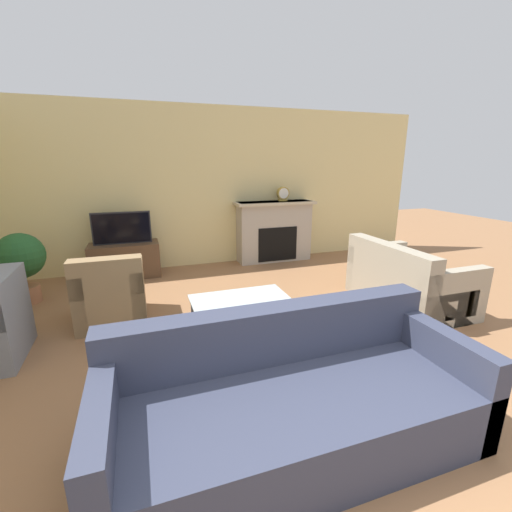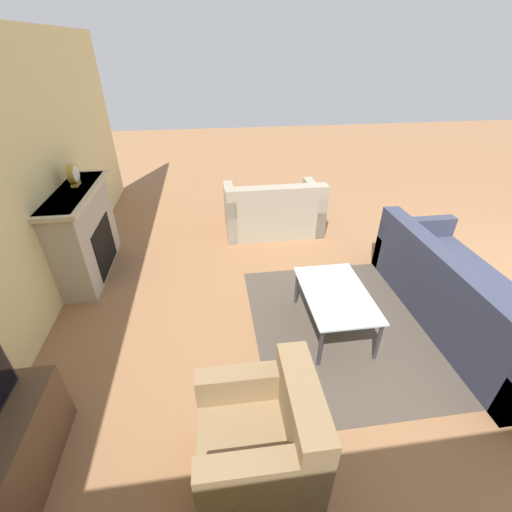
% 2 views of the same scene
% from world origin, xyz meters
% --- Properties ---
extents(wall_back, '(8.84, 0.06, 2.70)m').
position_xyz_m(wall_back, '(0.00, 5.21, 1.35)').
color(wall_back, beige).
rests_on(wall_back, ground_plane).
extents(area_rug, '(2.18, 1.82, 0.00)m').
position_xyz_m(area_rug, '(0.03, 2.17, 0.00)').
color(area_rug, '#4C4238').
rests_on(area_rug, ground_plane).
extents(fireplace, '(1.47, 0.43, 1.10)m').
position_xyz_m(fireplace, '(1.47, 4.99, 0.58)').
color(fireplace, '#B2A899').
rests_on(fireplace, ground_plane).
extents(tv_stand, '(1.05, 0.47, 0.55)m').
position_xyz_m(tv_stand, '(-1.13, 4.86, 0.27)').
color(tv_stand, brown).
rests_on(tv_stand, ground_plane).
extents(tv, '(0.87, 0.06, 0.50)m').
position_xyz_m(tv, '(-1.13, 4.86, 0.80)').
color(tv, '#232328').
rests_on(tv, tv_stand).
extents(couch_sectional, '(2.35, 0.96, 0.82)m').
position_xyz_m(couch_sectional, '(-0.03, 0.93, 0.29)').
color(couch_sectional, '#33384C').
rests_on(couch_sectional, ground_plane).
extents(couch_loveseat, '(0.91, 1.45, 0.82)m').
position_xyz_m(couch_loveseat, '(2.29, 2.51, 0.29)').
color(couch_loveseat, '#9E937F').
rests_on(couch_loveseat, ground_plane).
extents(armchair_accent, '(0.73, 0.77, 0.82)m').
position_xyz_m(armchair_accent, '(-1.24, 3.21, 0.30)').
color(armchair_accent, '#8C704C').
rests_on(armchair_accent, ground_plane).
extents(coffee_table, '(0.98, 0.62, 0.45)m').
position_xyz_m(coffee_table, '(0.03, 2.29, 0.41)').
color(coffee_table, '#333338').
rests_on(coffee_table, ground_plane).
extents(potted_plant, '(0.58, 0.58, 0.92)m').
position_xyz_m(potted_plant, '(-2.33, 4.17, 0.58)').
color(potted_plant, '#AD704C').
rests_on(potted_plant, ground_plane).
extents(mantel_clock, '(0.23, 0.07, 0.26)m').
position_xyz_m(mantel_clock, '(1.64, 4.99, 1.23)').
color(mantel_clock, '#B79338').
rests_on(mantel_clock, fireplace).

